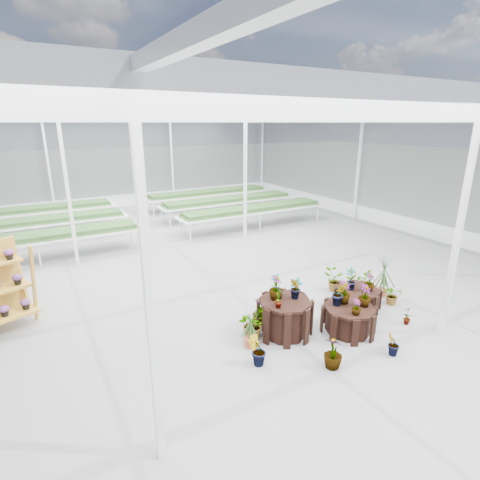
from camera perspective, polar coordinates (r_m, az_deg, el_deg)
ground_plane at (r=9.77m, az=-2.50°, el=-7.97°), size 24.00×24.00×0.00m
greenhouse_shell at (r=9.04m, az=-2.68°, el=5.02°), size 18.00×24.00×4.50m
steel_frame at (r=9.04m, az=-2.68°, el=5.02°), size 18.00×24.00×4.50m
nursery_benches at (r=16.04m, az=-14.48°, el=3.30°), size 16.00×7.00×0.84m
plinth_tall at (r=7.89m, az=6.80°, el=-11.60°), size 1.36×1.36×0.76m
plinth_mid at (r=8.26m, az=16.18°, el=-11.53°), size 1.32×1.32×0.58m
plinth_low at (r=9.37m, az=17.42°, el=-8.41°), size 1.16×1.16×0.47m
nursery_plants at (r=8.55m, az=12.62°, el=-8.78°), size 4.64×3.13×1.32m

